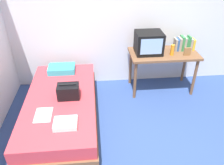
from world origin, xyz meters
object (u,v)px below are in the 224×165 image
water_bottle (172,50)px  pillow (62,69)px  remote_dark (67,121)px  magazine (43,115)px  folded_towel (65,123)px  tv (149,43)px  book_row (184,44)px  bed (62,110)px  desk (163,57)px  handbag (68,91)px  picture_frame (187,52)px

water_bottle → pillow: size_ratio=0.41×
pillow → remote_dark: (0.18, -1.28, -0.04)m
pillow → remote_dark: 1.29m
magazine → folded_towel: (0.30, -0.22, 0.03)m
tv → book_row: size_ratio=1.27×
bed → desk: 1.92m
folded_towel → tv: bearing=47.0°
desk → water_bottle: bearing=-45.9°
water_bottle → pillow: water_bottle is taller
pillow → handbag: 0.78m
picture_frame → magazine: size_ratio=0.47×
handbag → magazine: handbag is taller
bed → water_bottle: water_bottle is taller
bed → picture_frame: (2.05, 0.64, 0.57)m
handbag → remote_dark: handbag is taller
book_row → pillow: size_ratio=0.79×
desk → pillow: 1.75m
handbag → picture_frame: bearing=18.8°
picture_frame → bed: bearing=-162.7°
tv → magazine: 2.04m
tv → folded_towel: size_ratio=1.57×
tv → book_row: bearing=6.0°
desk → pillow: (-1.75, -0.04, -0.11)m
tv → magazine: (-1.60, -1.18, -0.43)m
bed → pillow: bearing=93.4°
picture_frame → desk: bearing=157.3°
desk → book_row: book_row is taller
folded_towel → magazine: bearing=144.1°
bed → folded_towel: (0.12, -0.59, 0.27)m
desk → water_bottle: size_ratio=6.40×
desk → remote_dark: desk is taller
handbag → magazine: (-0.30, -0.36, -0.10)m
tv → remote_dark: size_ratio=2.82×
book_row → pillow: (-2.11, -0.13, -0.32)m
book_row → remote_dark: size_ratio=2.22×
bed → water_bottle: bearing=20.6°
picture_frame → remote_dark: picture_frame is taller
handbag → folded_towel: (-0.00, -0.57, -0.07)m
pillow → magazine: 1.12m
bed → tv: bearing=29.4°
tv → picture_frame: size_ratio=3.21×
picture_frame → remote_dark: size_ratio=0.88×
book_row → magazine: (-2.24, -1.25, -0.36)m
book_row → handbag: bearing=-155.4°
tv → handbag: size_ratio=1.47×
remote_dark → book_row: bearing=36.1°
desk → picture_frame: picture_frame is taller
pillow → folded_towel: (0.17, -1.33, -0.02)m
water_bottle → bed: bearing=-159.4°
bed → desk: size_ratio=1.72×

